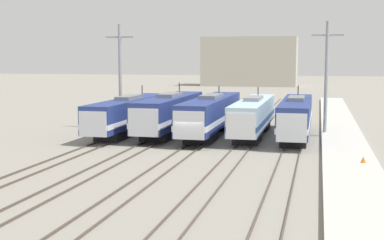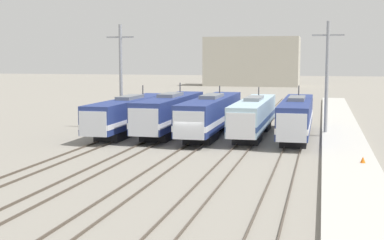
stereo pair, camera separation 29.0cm
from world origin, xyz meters
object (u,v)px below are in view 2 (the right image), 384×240
at_px(locomotive_center_right, 253,116).
at_px(catenary_tower_left, 121,75).
at_px(locomotive_center, 210,115).
at_px(locomotive_far_left, 129,114).
at_px(locomotive_center_left, 169,113).
at_px(locomotive_far_right, 296,117).
at_px(traffic_cone, 363,160).
at_px(catenary_tower_right, 327,77).

height_order(locomotive_center_right, catenary_tower_left, catenary_tower_left).
height_order(locomotive_center, locomotive_center_right, locomotive_center).
xyz_separation_m(locomotive_far_left, locomotive_center, (8.70, 0.61, 0.10)).
bearing_deg(locomotive_center_left, locomotive_center, 4.00).
relative_size(locomotive_far_right, traffic_cone, 39.63).
bearing_deg(catenary_tower_left, locomotive_far_right, -7.43).
distance_m(locomotive_center_left, catenary_tower_left, 7.79).
bearing_deg(locomotive_center_left, locomotive_center_right, 4.90).
bearing_deg(locomotive_center, catenary_tower_right, 10.99).
bearing_deg(locomotive_far_right, locomotive_center_right, 170.61).
bearing_deg(locomotive_center, locomotive_center_right, 5.79).
relative_size(locomotive_far_left, catenary_tower_left, 1.65).
bearing_deg(locomotive_center_right, locomotive_center, -174.21).
xyz_separation_m(locomotive_center_left, traffic_cone, (18.46, -13.40, -1.56)).
bearing_deg(locomotive_far_left, locomotive_far_right, 1.09).
bearing_deg(locomotive_far_right, locomotive_center, 178.17).
distance_m(locomotive_far_left, catenary_tower_left, 5.27).
height_order(locomotive_center_left, catenary_tower_right, catenary_tower_right).
relative_size(locomotive_far_left, traffic_cone, 42.28).
xyz_separation_m(catenary_tower_left, catenary_tower_right, (22.18, 0.00, 0.00)).
xyz_separation_m(catenary_tower_left, traffic_cone, (24.75, -15.94, -5.41)).
distance_m(locomotive_center_left, locomotive_center_right, 8.73).
bearing_deg(locomotive_far_left, locomotive_center_right, 4.61).
xyz_separation_m(locomotive_center, traffic_cone, (14.11, -13.70, -1.52)).
bearing_deg(locomotive_far_right, locomotive_center_left, -179.89).
xyz_separation_m(locomotive_center_left, catenary_tower_right, (15.89, 2.55, 3.84)).
height_order(catenary_tower_left, catenary_tower_right, same).
height_order(locomotive_center_right, catenary_tower_right, catenary_tower_right).
distance_m(locomotive_far_left, traffic_cone, 26.34).
relative_size(locomotive_center_left, locomotive_far_right, 0.99).
relative_size(locomotive_center_left, traffic_cone, 39.22).
xyz_separation_m(locomotive_center_left, locomotive_center, (4.35, 0.30, -0.04)).
xyz_separation_m(locomotive_center_left, locomotive_center_right, (8.70, 0.75, -0.13)).
bearing_deg(locomotive_center_right, locomotive_far_right, -9.39).
bearing_deg(locomotive_center_right, traffic_cone, -55.38).
height_order(locomotive_far_left, locomotive_center_right, locomotive_far_left).
xyz_separation_m(locomotive_center_right, locomotive_far_right, (4.35, -0.72, 0.07)).
bearing_deg(locomotive_center_left, locomotive_far_left, -175.97).
distance_m(locomotive_center_right, locomotive_far_right, 4.41).
height_order(locomotive_center, locomotive_far_right, locomotive_far_right).
relative_size(locomotive_center_left, locomotive_center, 0.89).
bearing_deg(catenary_tower_right, locomotive_center, -169.01).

